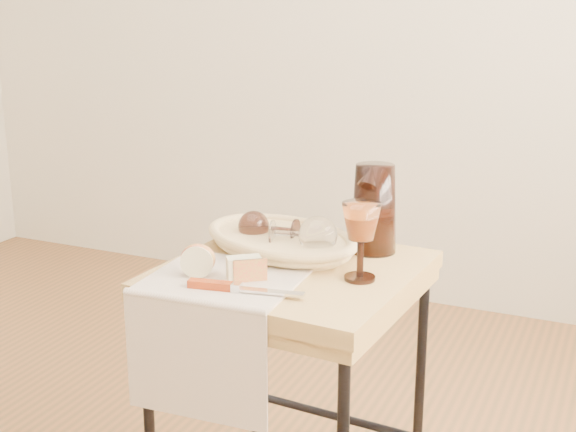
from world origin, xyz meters
The scene contains 10 objects.
side_table centered at (0.50, 0.25, 0.33)m, with size 0.52×0.52×0.66m, color brown, non-canonical shape.
tea_towel centered at (0.41, 0.11, 0.67)m, with size 0.31×0.28×0.01m, color beige.
bread_basket centered at (0.44, 0.33, 0.69)m, with size 0.36×0.24×0.04m, color tan, non-canonical shape.
goblet_lying_a centered at (0.41, 0.35, 0.71)m, with size 0.12×0.07×0.07m, color #4C2C24, non-canonical shape.
goblet_lying_b centered at (0.49, 0.31, 0.72)m, with size 0.14×0.09×0.09m, color white, non-canonical shape.
pitcher centered at (0.63, 0.42, 0.77)m, with size 0.15×0.23×0.24m, color black, non-canonical shape.
wine_goblet centered at (0.67, 0.23, 0.75)m, with size 0.08×0.08×0.17m, color white, non-canonical shape.
apple_half centered at (0.35, 0.11, 0.70)m, with size 0.07×0.04×0.07m, color red.
apple_wedge centered at (0.45, 0.12, 0.69)m, with size 0.07×0.04×0.05m, color beige.
table_knife centered at (0.48, 0.06, 0.68)m, with size 0.23×0.02×0.02m, color silver, non-canonical shape.
Camera 1 is at (1.16, -1.23, 1.24)m, focal length 48.89 mm.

